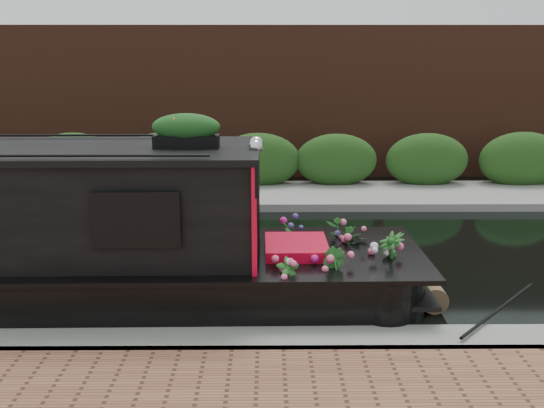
{
  "coord_description": "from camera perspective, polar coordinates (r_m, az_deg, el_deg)",
  "views": [
    {
      "loc": [
        0.39,
        -9.51,
        3.38
      ],
      "look_at": [
        0.46,
        -0.6,
        1.1
      ],
      "focal_mm": 40.0,
      "sensor_mm": 36.0,
      "label": 1
    }
  ],
  "objects": [
    {
      "name": "ground",
      "position": [
        10.1,
        -2.62,
        -5.22
      ],
      "size": [
        80.0,
        80.0,
        0.0
      ],
      "primitive_type": "plane",
      "color": "black",
      "rests_on": "ground"
    },
    {
      "name": "near_bank_coping",
      "position": [
        7.08,
        -3.64,
        -14.19
      ],
      "size": [
        40.0,
        0.6,
        0.5
      ],
      "primitive_type": "cube",
      "color": "gray",
      "rests_on": "ground"
    },
    {
      "name": "far_bank_path",
      "position": [
        14.12,
        -1.99,
        0.49
      ],
      "size": [
        40.0,
        2.4,
        0.34
      ],
      "primitive_type": "cube",
      "color": "gray",
      "rests_on": "ground"
    },
    {
      "name": "far_hedge",
      "position": [
        15.0,
        -1.9,
        1.31
      ],
      "size": [
        40.0,
        1.1,
        2.8
      ],
      "primitive_type": "cube",
      "color": "#204617",
      "rests_on": "ground"
    },
    {
      "name": "far_brick_wall",
      "position": [
        17.05,
        -1.72,
        2.9
      ],
      "size": [
        40.0,
        1.0,
        8.0
      ],
      "primitive_type": "cube",
      "color": "#4E281A",
      "rests_on": "ground"
    },
    {
      "name": "rope_fender",
      "position": [
        8.43,
        14.85,
        -8.48
      ],
      "size": [
        0.35,
        0.35,
        0.35
      ],
      "primitive_type": "cylinder",
      "rotation": [
        1.57,
        0.0,
        0.0
      ],
      "color": "brown",
      "rests_on": "ground"
    }
  ]
}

